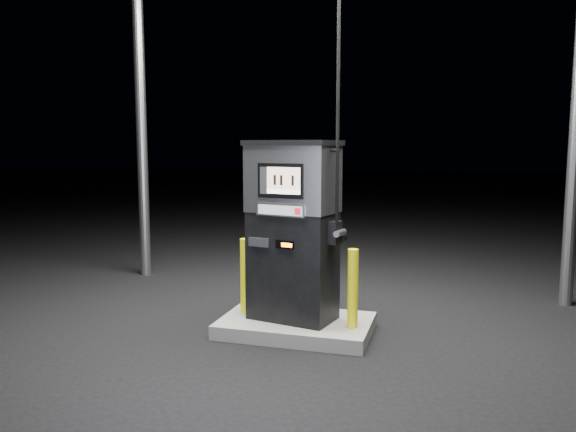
# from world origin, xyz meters

# --- Properties ---
(ground) EXTENTS (80.00, 80.00, 0.00)m
(ground) POSITION_xyz_m (0.00, 0.00, 0.00)
(ground) COLOR black
(ground) RESTS_ON ground
(pump_island) EXTENTS (1.60, 1.00, 0.15)m
(pump_island) POSITION_xyz_m (0.00, 0.00, 0.07)
(pump_island) COLOR slate
(pump_island) RESTS_ON ground
(fuel_dispenser) EXTENTS (1.10, 0.75, 3.96)m
(fuel_dispenser) POSITION_xyz_m (-0.04, 0.01, 1.13)
(fuel_dispenser) COLOR black
(fuel_dispenser) RESTS_ON pump_island
(bollard_left) EXTENTS (0.14, 0.14, 0.84)m
(bollard_left) POSITION_xyz_m (-0.61, 0.08, 0.57)
(bollard_left) COLOR #F7F40D
(bollard_left) RESTS_ON pump_island
(bollard_right) EXTENTS (0.13, 0.13, 0.82)m
(bollard_right) POSITION_xyz_m (0.63, -0.11, 0.56)
(bollard_right) COLOR #F7F40D
(bollard_right) RESTS_ON pump_island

